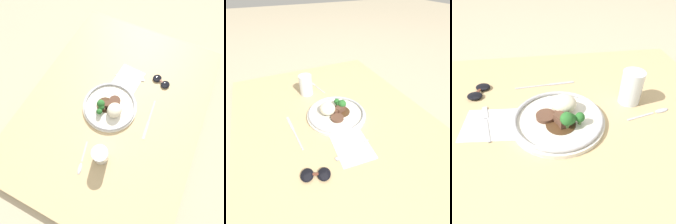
% 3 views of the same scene
% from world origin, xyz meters
% --- Properties ---
extents(ground_plane, '(8.00, 8.00, 0.00)m').
position_xyz_m(ground_plane, '(0.00, 0.00, 0.00)').
color(ground_plane, tan).
extents(dining_table, '(1.19, 0.91, 0.04)m').
position_xyz_m(dining_table, '(0.00, 0.00, 0.02)').
color(dining_table, tan).
rests_on(dining_table, ground).
extents(napkin, '(0.18, 0.16, 0.00)m').
position_xyz_m(napkin, '(-0.18, 0.00, 0.04)').
color(napkin, white).
rests_on(napkin, dining_table).
extents(plate, '(0.29, 0.29, 0.07)m').
position_xyz_m(plate, '(0.03, -0.02, 0.06)').
color(plate, silver).
rests_on(plate, dining_table).
extents(juice_glass, '(0.07, 0.07, 0.11)m').
position_xyz_m(juice_glass, '(0.28, 0.06, 0.09)').
color(juice_glass, '#F4AD19').
rests_on(juice_glass, dining_table).
extents(fork, '(0.05, 0.17, 0.00)m').
position_xyz_m(fork, '(-0.20, 0.02, 0.04)').
color(fork, '#ADADB2').
rests_on(fork, napkin).
extents(knife, '(0.23, 0.03, 0.00)m').
position_xyz_m(knife, '(0.01, 0.20, 0.04)').
color(knife, '#ADADB2').
rests_on(knife, dining_table).
extents(spoon, '(0.16, 0.05, 0.01)m').
position_xyz_m(spoon, '(0.35, -0.01, 0.04)').
color(spoon, '#ADADB2').
rests_on(spoon, dining_table).
extents(sunglasses, '(0.09, 0.12, 0.02)m').
position_xyz_m(sunglasses, '(-0.24, 0.18, 0.05)').
color(sunglasses, black).
rests_on(sunglasses, dining_table).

